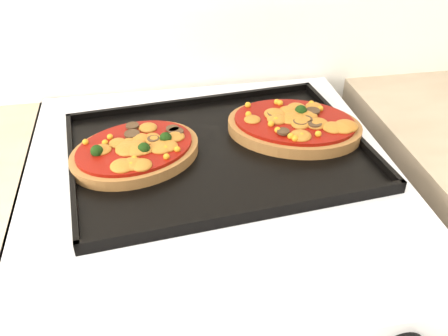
{
  "coord_description": "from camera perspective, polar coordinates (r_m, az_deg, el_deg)",
  "views": [
    {
      "loc": [
        -0.14,
        1.06,
        1.36
      ],
      "look_at": [
        -0.03,
        1.68,
        0.92
      ],
      "focal_mm": 40.0,
      "sensor_mm": 36.0,
      "label": 1
    }
  ],
  "objects": [
    {
      "name": "baking_tray",
      "position": [
        0.81,
        -0.62,
        2.1
      ],
      "size": [
        0.51,
        0.4,
        0.02
      ],
      "primitive_type": "cube",
      "rotation": [
        0.0,
        0.0,
        0.1
      ],
      "color": "black",
      "rests_on": "stove"
    },
    {
      "name": "pizza_left",
      "position": [
        0.8,
        -10.11,
        2.06
      ],
      "size": [
        0.26,
        0.23,
        0.03
      ],
      "primitive_type": null,
      "rotation": [
        0.0,
        0.0,
        0.4
      ],
      "color": "brown",
      "rests_on": "baking_tray"
    },
    {
      "name": "pizza_right",
      "position": [
        0.86,
        8.03,
        4.96
      ],
      "size": [
        0.27,
        0.24,
        0.03
      ],
      "primitive_type": null,
      "rotation": [
        0.0,
        0.0,
        -0.39
      ],
      "color": "brown",
      "rests_on": "baking_tray"
    }
  ]
}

